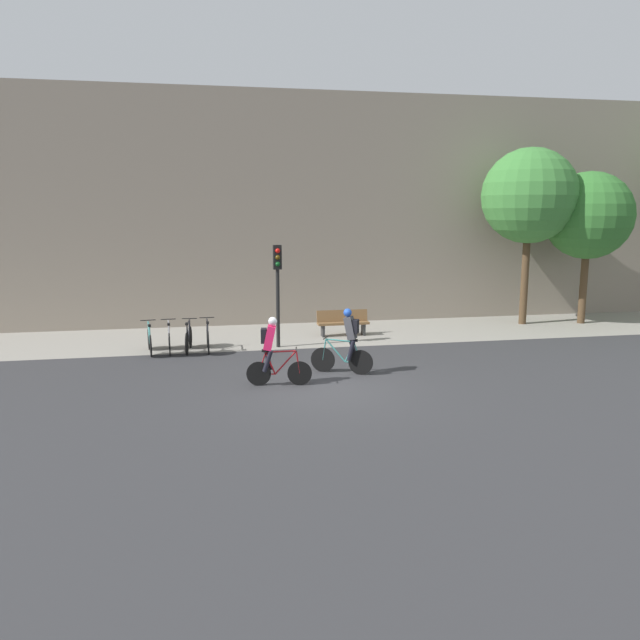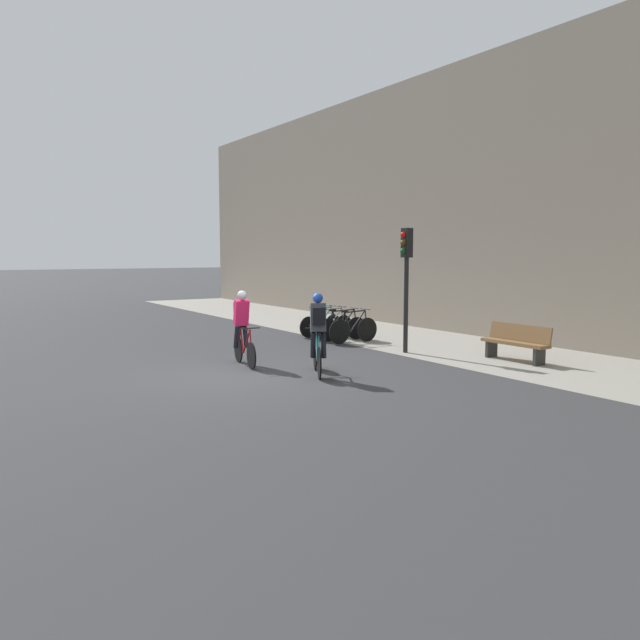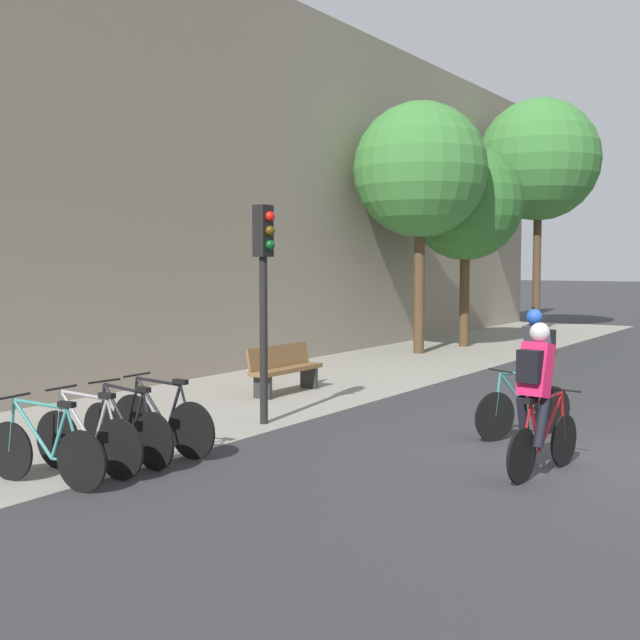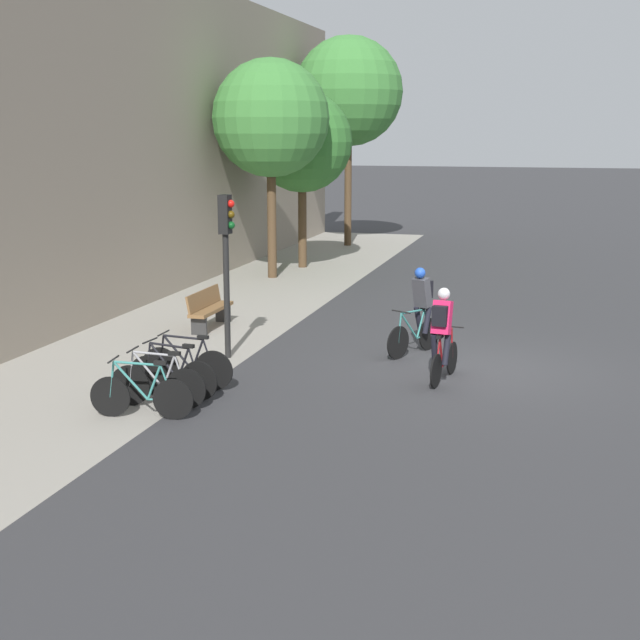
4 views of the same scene
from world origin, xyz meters
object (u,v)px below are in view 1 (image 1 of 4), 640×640
at_px(bench, 343,322).
at_px(parked_bike_0, 150,340).
at_px(parked_bike_2, 189,339).
at_px(parked_bike_3, 208,338).
at_px(cyclist_pink, 272,349).
at_px(cyclist_grey, 348,339).
at_px(parked_bike_1, 169,339).
at_px(traffic_light_pole, 278,277).

bearing_deg(bench, parked_bike_0, -166.78).
distance_m(parked_bike_2, bench, 5.48).
bearing_deg(parked_bike_3, parked_bike_0, -179.97).
relative_size(cyclist_pink, bench, 0.97).
height_order(cyclist_grey, parked_bike_1, cyclist_grey).
distance_m(parked_bike_0, parked_bike_1, 0.59).
distance_m(cyclist_grey, bench, 5.18).
relative_size(parked_bike_2, bench, 0.93).
relative_size(parked_bike_0, parked_bike_1, 1.01).
height_order(parked_bike_0, parked_bike_3, parked_bike_3).
relative_size(traffic_light_pole, bench, 1.80).
xyz_separation_m(cyclist_pink, traffic_light_pole, (0.70, 4.38, 1.33)).
distance_m(parked_bike_0, parked_bike_2, 1.17).
bearing_deg(traffic_light_pole, parked_bike_2, -178.28).
relative_size(cyclist_pink, cyclist_grey, 0.98).
height_order(cyclist_pink, parked_bike_3, cyclist_pink).
bearing_deg(parked_bike_1, traffic_light_pole, 1.42).
distance_m(cyclist_pink, traffic_light_pole, 4.63).
xyz_separation_m(cyclist_pink, parked_bike_2, (-2.11, 4.30, -0.54)).
height_order(parked_bike_0, bench, parked_bike_0).
relative_size(cyclist_pink, parked_bike_1, 1.05).
bearing_deg(parked_bike_3, parked_bike_1, 180.00).
xyz_separation_m(cyclist_pink, parked_bike_0, (-3.29, 4.30, -0.55)).
relative_size(parked_bike_0, parked_bike_2, 1.00).
distance_m(parked_bike_0, parked_bike_3, 1.76).
relative_size(cyclist_grey, bench, 0.98).
distance_m(parked_bike_1, parked_bike_3, 1.18).
bearing_deg(parked_bike_0, parked_bike_1, 0.11).
height_order(parked_bike_1, parked_bike_2, parked_bike_1).
height_order(cyclist_grey, parked_bike_3, cyclist_grey).
distance_m(parked_bike_1, bench, 6.04).
bearing_deg(parked_bike_2, cyclist_pink, -63.80).
bearing_deg(traffic_light_pole, cyclist_pink, -99.05).
xyz_separation_m(parked_bike_0, bench, (6.44, 1.51, 0.08)).
distance_m(cyclist_grey, traffic_light_pole, 4.12).
xyz_separation_m(parked_bike_0, parked_bike_3, (1.76, 0.00, 0.02)).
xyz_separation_m(cyclist_pink, parked_bike_1, (-2.70, 4.30, -0.54)).
bearing_deg(parked_bike_1, parked_bike_0, -179.89).
bearing_deg(traffic_light_pole, cyclist_grey, -68.55).
xyz_separation_m(parked_bike_2, bench, (5.26, 1.51, 0.07)).
bearing_deg(bench, parked_bike_2, -163.97).
height_order(parked_bike_2, bench, parked_bike_2).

